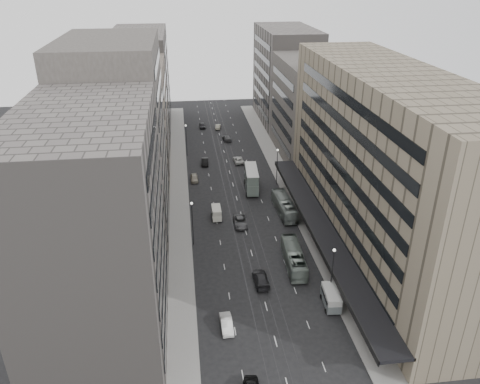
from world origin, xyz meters
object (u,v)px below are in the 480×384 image
vw_microbus (331,297)px  panel_van (216,213)px  bus_near (294,257)px  bus_far (284,206)px  pedestrian (360,311)px  sedan_1 (227,324)px  double_decker (251,179)px  sedan_2 (240,222)px

vw_microbus → panel_van: (-14.13, 27.76, -0.12)m
bus_near → bus_far: size_ratio=0.98×
panel_van → pedestrian: 35.28m
vw_microbus → sedan_1: bearing=-165.5°
bus_near → pedestrian: 14.81m
panel_van → vw_microbus: bearing=-63.0°
bus_near → vw_microbus: bearing=109.1°
bus_far → bus_near: bearing=80.6°
double_decker → panel_van: 14.83m
bus_near → bus_far: 18.05m
pedestrian → bus_near: bearing=-64.1°
bus_near → vw_microbus: bus_near is taller
bus_near → panel_van: (-11.15, 17.27, -0.23)m
vw_microbus → panel_van: bearing=121.4°
bus_far → sedan_1: (-14.58, -31.11, -0.87)m
double_decker → vw_microbus: size_ratio=1.84×
pedestrian → double_decker: bearing=-77.5°
bus_near → double_decker: size_ratio=1.22×
panel_van → sedan_2: (4.25, -3.08, -0.60)m
bus_far → vw_microbus: bearing=89.3°
double_decker → vw_microbus: bearing=-77.8°
bus_near → sedan_2: size_ratio=2.13×
double_decker → vw_microbus: (5.53, -39.76, -1.20)m
double_decker → bus_far: bearing=-62.7°
bus_far → sedan_2: (-9.18, -3.72, -0.86)m
bus_far → vw_microbus: bus_far is taller
vw_microbus → pedestrian: (3.31, -2.92, -0.42)m
panel_van → bus_near: bearing=-57.1°
bus_near → pedestrian: bearing=118.3°
pedestrian → bus_far: bearing=-81.9°
bus_far → sedan_2: bus_far is taller
vw_microbus → sedan_2: vw_microbus is taller
sedan_2 → bus_far: bearing=22.7°
double_decker → bus_near: bearing=-80.7°
bus_far → pedestrian: size_ratio=6.55×
bus_near → sedan_2: 15.80m
vw_microbus → panel_van: vw_microbus is taller
bus_near → sedan_1: size_ratio=2.56×
sedan_1 → pedestrian: bearing=-2.4°
sedan_1 → pedestrian: pedestrian is taller
panel_van → pedestrian: bearing=-60.3°
panel_van → sedan_1: (-1.16, -30.48, -0.61)m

